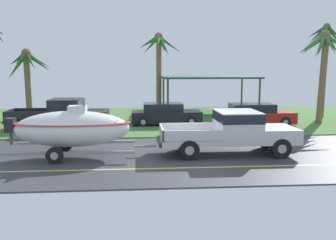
{
  "coord_description": "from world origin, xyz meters",
  "views": [
    {
      "loc": [
        -2.24,
        -14.92,
        3.67
      ],
      "look_at": [
        -1.01,
        0.54,
        1.43
      ],
      "focal_mm": 39.94,
      "sensor_mm": 36.0,
      "label": 1
    }
  ],
  "objects_px": {
    "carport_awning": "(208,78)",
    "palm_tree_near_left": "(27,68)",
    "boat_on_trailer": "(72,128)",
    "palm_tree_far_left": "(323,55)",
    "parked_pickup_background": "(65,112)",
    "palm_tree_mid": "(325,46)",
    "pickup_truck_towing": "(236,130)",
    "parked_sedan_near": "(254,115)",
    "parked_sedan_far": "(165,114)",
    "palm_tree_near_right": "(159,54)"
  },
  "relations": [
    {
      "from": "parked_sedan_near",
      "to": "palm_tree_near_left",
      "type": "height_order",
      "value": "palm_tree_near_left"
    },
    {
      "from": "palm_tree_near_left",
      "to": "palm_tree_mid",
      "type": "xyz_separation_m",
      "value": [
        20.61,
        -1.17,
        1.52
      ]
    },
    {
      "from": "palm_tree_near_right",
      "to": "palm_tree_near_left",
      "type": "bearing_deg",
      "value": -170.73
    },
    {
      "from": "parked_sedan_far",
      "to": "palm_tree_near_left",
      "type": "distance_m",
      "value": 10.34
    },
    {
      "from": "palm_tree_mid",
      "to": "carport_awning",
      "type": "bearing_deg",
      "value": 156.99
    },
    {
      "from": "pickup_truck_towing",
      "to": "parked_pickup_background",
      "type": "xyz_separation_m",
      "value": [
        -8.34,
        6.67,
        -0.01
      ]
    },
    {
      "from": "pickup_truck_towing",
      "to": "palm_tree_near_right",
      "type": "relative_size",
      "value": 0.96
    },
    {
      "from": "carport_awning",
      "to": "palm_tree_near_left",
      "type": "relative_size",
      "value": 1.47
    },
    {
      "from": "pickup_truck_towing",
      "to": "parked_pickup_background",
      "type": "distance_m",
      "value": 10.68
    },
    {
      "from": "parked_pickup_background",
      "to": "palm_tree_far_left",
      "type": "relative_size",
      "value": 1.0
    },
    {
      "from": "parked_pickup_background",
      "to": "parked_sedan_far",
      "type": "height_order",
      "value": "parked_pickup_background"
    },
    {
      "from": "carport_awning",
      "to": "parked_sedan_far",
      "type": "bearing_deg",
      "value": -124.24
    },
    {
      "from": "parked_sedan_near",
      "to": "palm_tree_mid",
      "type": "distance_m",
      "value": 7.88
    },
    {
      "from": "boat_on_trailer",
      "to": "palm_tree_mid",
      "type": "relative_size",
      "value": 0.91
    },
    {
      "from": "parked_pickup_background",
      "to": "parked_sedan_near",
      "type": "bearing_deg",
      "value": 3.03
    },
    {
      "from": "parked_sedan_near",
      "to": "carport_awning",
      "type": "height_order",
      "value": "carport_awning"
    },
    {
      "from": "parked_pickup_background",
      "to": "palm_tree_mid",
      "type": "relative_size",
      "value": 0.89
    },
    {
      "from": "pickup_truck_towing",
      "to": "palm_tree_mid",
      "type": "distance_m",
      "value": 14.17
    },
    {
      "from": "parked_sedan_near",
      "to": "carport_awning",
      "type": "relative_size",
      "value": 0.65
    },
    {
      "from": "boat_on_trailer",
      "to": "palm_tree_mid",
      "type": "bearing_deg",
      "value": 33.22
    },
    {
      "from": "boat_on_trailer",
      "to": "palm_tree_mid",
      "type": "xyz_separation_m",
      "value": [
        15.69,
        10.27,
        3.9
      ]
    },
    {
      "from": "boat_on_trailer",
      "to": "parked_pickup_background",
      "type": "xyz_separation_m",
      "value": [
        -1.54,
        6.67,
        -0.16
      ]
    },
    {
      "from": "boat_on_trailer",
      "to": "palm_tree_near_right",
      "type": "bearing_deg",
      "value": 71.75
    },
    {
      "from": "parked_sedan_far",
      "to": "carport_awning",
      "type": "bearing_deg",
      "value": 55.76
    },
    {
      "from": "palm_tree_mid",
      "to": "palm_tree_near_left",
      "type": "bearing_deg",
      "value": 176.74
    },
    {
      "from": "palm_tree_near_left",
      "to": "palm_tree_near_right",
      "type": "relative_size",
      "value": 0.79
    },
    {
      "from": "palm_tree_mid",
      "to": "pickup_truck_towing",
      "type": "bearing_deg",
      "value": -130.85
    },
    {
      "from": "pickup_truck_towing",
      "to": "parked_pickup_background",
      "type": "bearing_deg",
      "value": 141.35
    },
    {
      "from": "parked_pickup_background",
      "to": "palm_tree_near_right",
      "type": "height_order",
      "value": "palm_tree_near_right"
    },
    {
      "from": "palm_tree_mid",
      "to": "palm_tree_near_right",
      "type": "bearing_deg",
      "value": 166.83
    },
    {
      "from": "pickup_truck_towing",
      "to": "carport_awning",
      "type": "distance_m",
      "value": 13.67
    },
    {
      "from": "parked_sedan_far",
      "to": "palm_tree_near_left",
      "type": "bearing_deg",
      "value": 159.76
    },
    {
      "from": "boat_on_trailer",
      "to": "palm_tree_far_left",
      "type": "height_order",
      "value": "palm_tree_far_left"
    },
    {
      "from": "carport_awning",
      "to": "palm_tree_mid",
      "type": "height_order",
      "value": "palm_tree_mid"
    },
    {
      "from": "parked_sedan_far",
      "to": "palm_tree_near_right",
      "type": "height_order",
      "value": "palm_tree_near_right"
    },
    {
      "from": "palm_tree_near_right",
      "to": "palm_tree_far_left",
      "type": "xyz_separation_m",
      "value": [
        9.86,
        -5.56,
        -0.17
      ]
    },
    {
      "from": "carport_awning",
      "to": "palm_tree_near_right",
      "type": "bearing_deg",
      "value": -172.0
    },
    {
      "from": "parked_pickup_background",
      "to": "palm_tree_near_left",
      "type": "bearing_deg",
      "value": 125.33
    },
    {
      "from": "pickup_truck_towing",
      "to": "boat_on_trailer",
      "type": "distance_m",
      "value": 6.81
    },
    {
      "from": "palm_tree_mid",
      "to": "parked_sedan_near",
      "type": "bearing_deg",
      "value": -152.7
    },
    {
      "from": "pickup_truck_towing",
      "to": "palm_tree_near_right",
      "type": "bearing_deg",
      "value": 101.09
    },
    {
      "from": "palm_tree_near_right",
      "to": "parked_pickup_background",
      "type": "bearing_deg",
      "value": -132.77
    },
    {
      "from": "carport_awning",
      "to": "palm_tree_mid",
      "type": "relative_size",
      "value": 1.08
    },
    {
      "from": "parked_pickup_background",
      "to": "parked_sedan_near",
      "type": "height_order",
      "value": "parked_pickup_background"
    },
    {
      "from": "palm_tree_near_left",
      "to": "palm_tree_near_right",
      "type": "height_order",
      "value": "palm_tree_near_right"
    },
    {
      "from": "palm_tree_far_left",
      "to": "pickup_truck_towing",
      "type": "bearing_deg",
      "value": -134.73
    },
    {
      "from": "palm_tree_far_left",
      "to": "palm_tree_mid",
      "type": "bearing_deg",
      "value": 61.54
    },
    {
      "from": "carport_awning",
      "to": "palm_tree_near_left",
      "type": "height_order",
      "value": "palm_tree_near_left"
    },
    {
      "from": "boat_on_trailer",
      "to": "palm_tree_far_left",
      "type": "bearing_deg",
      "value": 27.61
    },
    {
      "from": "boat_on_trailer",
      "to": "palm_tree_near_left",
      "type": "height_order",
      "value": "palm_tree_near_left"
    }
  ]
}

